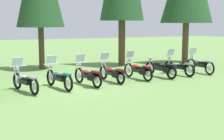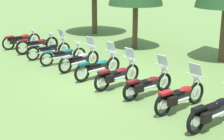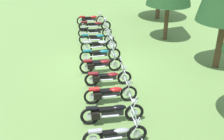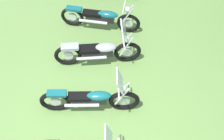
{
  "view_description": "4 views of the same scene",
  "coord_description": "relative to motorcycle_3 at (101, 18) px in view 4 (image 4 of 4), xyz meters",
  "views": [
    {
      "loc": [
        -4.11,
        -13.46,
        2.81
      ],
      "look_at": [
        1.84,
        0.11,
        0.62
      ],
      "focal_mm": 52.22,
      "sensor_mm": 36.0,
      "label": 1
    },
    {
      "loc": [
        11.08,
        -6.15,
        4.17
      ],
      "look_at": [
        0.9,
        -0.36,
        0.77
      ],
      "focal_mm": 55.93,
      "sensor_mm": 36.0,
      "label": 2
    },
    {
      "loc": [
        13.05,
        0.82,
        6.3
      ],
      "look_at": [
        1.7,
        0.62,
        0.66
      ],
      "focal_mm": 43.3,
      "sensor_mm": 36.0,
      "label": 3
    },
    {
      "loc": [
        2.95,
        1.24,
        6.74
      ],
      "look_at": [
        -1.56,
        0.26,
        0.55
      ],
      "focal_mm": 51.3,
      "sensor_mm": 36.0,
      "label": 4
    }
  ],
  "objects": [
    {
      "name": "ground_plane",
      "position": [
        3.37,
        0.45,
        -0.43
      ],
      "size": [
        80.0,
        80.0,
        0.0
      ],
      "primitive_type": "plane",
      "color": "#6B934C"
    },
    {
      "name": "motorcycle_3",
      "position": [
        0.0,
        0.0,
        0.0
      ],
      "size": [
        0.67,
        2.28,
        0.98
      ],
      "rotation": [
        0.0,
        0.0,
        1.62
      ],
      "color": "black",
      "rests_on": "ground_plane"
    },
    {
      "name": "motorcycle_4",
      "position": [
        1.23,
        0.24,
        0.04
      ],
      "size": [
        0.92,
        2.19,
        1.36
      ],
      "rotation": [
        0.0,
        0.0,
        1.86
      ],
      "color": "black",
      "rests_on": "ground_plane"
    },
    {
      "name": "motorcycle_5",
      "position": [
        2.66,
        0.4,
        0.03
      ],
      "size": [
        0.83,
        2.29,
        1.37
      ],
      "rotation": [
        0.0,
        0.0,
        1.79
      ],
      "color": "black",
      "rests_on": "ground_plane"
    }
  ]
}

